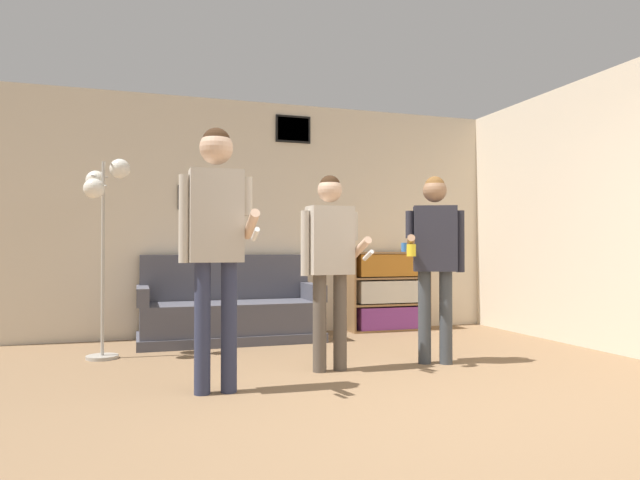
% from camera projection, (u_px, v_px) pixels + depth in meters
% --- Properties ---
extents(ground_plane, '(20.00, 20.00, 0.00)m').
position_uv_depth(ground_plane, '(482.00, 429.00, 3.10)').
color(ground_plane, '#846647').
extents(wall_back, '(7.34, 0.08, 2.70)m').
position_uv_depth(wall_back, '(295.00, 218.00, 6.78)').
color(wall_back, beige).
rests_on(wall_back, ground_plane).
extents(wall_right, '(0.06, 6.21, 2.70)m').
position_uv_depth(wall_right, '(587.00, 213.00, 5.71)').
color(wall_right, beige).
rests_on(wall_right, ground_plane).
extents(couch, '(1.92, 0.80, 0.92)m').
position_uv_depth(couch, '(230.00, 313.00, 6.11)').
color(couch, '#4C4C56').
rests_on(couch, ground_plane).
extents(bookshelf, '(1.00, 0.30, 0.95)m').
position_uv_depth(bookshelf, '(388.00, 291.00, 6.90)').
color(bookshelf, olive).
rests_on(bookshelf, ground_plane).
extents(floor_lamp, '(0.39, 0.42, 1.80)m').
position_uv_depth(floor_lamp, '(103.00, 204.00, 5.13)').
color(floor_lamp, '#ADA89E').
rests_on(floor_lamp, ground_plane).
extents(person_player_foreground_left, '(0.50, 0.48, 1.81)m').
position_uv_depth(person_player_foreground_left, '(216.00, 227.00, 3.89)').
color(person_player_foreground_left, '#2D334C').
rests_on(person_player_foreground_left, ground_plane).
extents(person_player_foreground_center, '(0.52, 0.43, 1.58)m').
position_uv_depth(person_player_foreground_center, '(330.00, 252.00, 4.61)').
color(person_player_foreground_center, brown).
rests_on(person_player_foreground_center, ground_plane).
extents(person_watcher_holding_cup, '(0.57, 0.36, 1.61)m').
position_uv_depth(person_watcher_holding_cup, '(435.00, 249.00, 4.90)').
color(person_watcher_holding_cup, '#3D4247').
rests_on(person_watcher_holding_cup, ground_plane).
extents(drinking_cup, '(0.07, 0.07, 0.11)m').
position_uv_depth(drinking_cup, '(404.00, 247.00, 6.97)').
color(drinking_cup, blue).
rests_on(drinking_cup, bookshelf).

